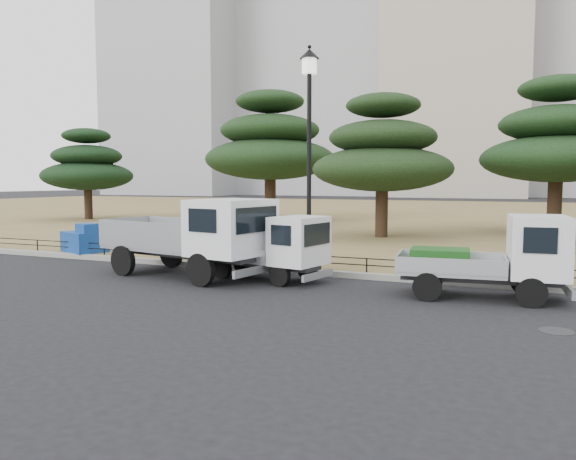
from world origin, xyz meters
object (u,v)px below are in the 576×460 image
at_px(truck_kei_rear, 494,257).
at_px(tarp_pile, 85,240).
at_px(truck_kei_front, 274,248).
at_px(truck_large, 194,234).
at_px(street_lamp, 309,121).

relative_size(truck_kei_rear, tarp_pile, 2.05).
bearing_deg(truck_kei_rear, tarp_pile, 165.95).
bearing_deg(truck_kei_rear, truck_kei_front, 172.19).
relative_size(truck_large, truck_kei_rear, 1.40).
xyz_separation_m(truck_kei_rear, street_lamp, (-5.05, 1.64, 3.35)).
relative_size(truck_large, street_lamp, 0.85).
bearing_deg(truck_large, tarp_pile, 170.37).
bearing_deg(tarp_pile, truck_kei_rear, -8.18).
distance_m(truck_large, street_lamp, 4.46).
relative_size(truck_kei_rear, street_lamp, 0.61).
height_order(truck_kei_front, street_lamp, street_lamp).
relative_size(truck_large, tarp_pile, 2.87).
bearing_deg(truck_large, street_lamp, 46.32).
bearing_deg(truck_kei_front, street_lamp, 85.72).
bearing_deg(tarp_pile, truck_kei_front, -12.32).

